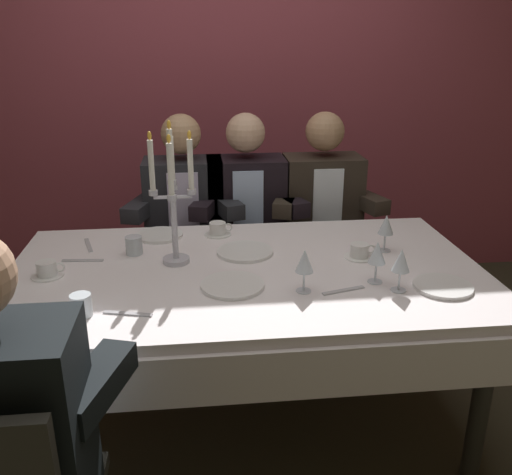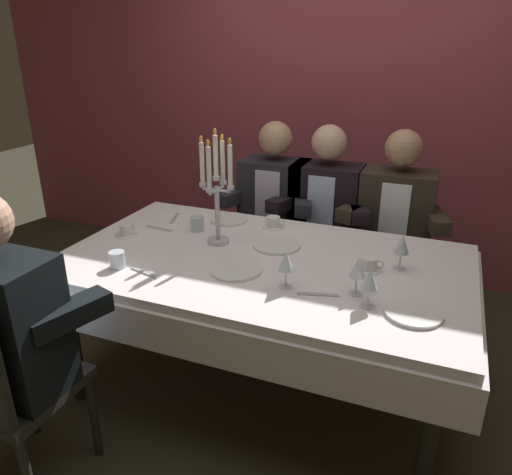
{
  "view_description": "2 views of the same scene",
  "coord_description": "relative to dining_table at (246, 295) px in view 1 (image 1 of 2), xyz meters",
  "views": [
    {
      "loc": [
        -0.18,
        -2.01,
        1.62
      ],
      "look_at": [
        0.03,
        -0.05,
        0.89
      ],
      "focal_mm": 38.46,
      "sensor_mm": 36.0,
      "label": 1
    },
    {
      "loc": [
        0.75,
        -1.96,
        1.71
      ],
      "look_at": [
        -0.02,
        -0.05,
        0.86
      ],
      "focal_mm": 34.12,
      "sensor_mm": 36.0,
      "label": 2
    }
  ],
  "objects": [
    {
      "name": "fork_0",
      "position": [
        -0.43,
        -0.34,
        0.12
      ],
      "size": [
        0.17,
        0.06,
        0.01
      ],
      "primitive_type": "cube",
      "rotation": [
        0.0,
        0.0,
        -0.25
      ],
      "color": "#B7B7BC",
      "rests_on": "dining_table"
    },
    {
      "name": "dining_table",
      "position": [
        0.0,
        0.0,
        0.0
      ],
      "size": [
        1.94,
        1.14,
        0.74
      ],
      "color": "white",
      "rests_on": "ground_plane"
    },
    {
      "name": "seated_diner_3",
      "position": [
        0.51,
        0.89,
        0.11
      ],
      "size": [
        0.63,
        0.48,
        1.24
      ],
      "color": "#282622",
      "rests_on": "ground_plane"
    },
    {
      "name": "dinner_plate_2",
      "position": [
        -0.37,
        0.41,
        0.13
      ],
      "size": [
        0.22,
        0.22,
        0.01
      ],
      "primitive_type": "cylinder",
      "color": "white",
      "rests_on": "dining_table"
    },
    {
      "name": "water_tumbler_1",
      "position": [
        -0.58,
        -0.33,
        0.16
      ],
      "size": [
        0.07,
        0.07,
        0.08
      ],
      "primitive_type": "cylinder",
      "color": "silver",
      "rests_on": "dining_table"
    },
    {
      "name": "coffee_cup_2",
      "position": [
        -0.09,
        0.41,
        0.15
      ],
      "size": [
        0.13,
        0.12,
        0.06
      ],
      "color": "white",
      "rests_on": "dining_table"
    },
    {
      "name": "wine_glass_2",
      "position": [
        0.48,
        -0.18,
        0.23
      ],
      "size": [
        0.07,
        0.07,
        0.16
      ],
      "color": "silver",
      "rests_on": "dining_table"
    },
    {
      "name": "wine_glass_1",
      "position": [
        0.54,
        -0.26,
        0.24
      ],
      "size": [
        0.07,
        0.07,
        0.16
      ],
      "color": "silver",
      "rests_on": "dining_table"
    },
    {
      "name": "dinner_plate_0",
      "position": [
        0.71,
        -0.26,
        0.13
      ],
      "size": [
        0.22,
        0.22,
        0.01
      ],
      "primitive_type": "cylinder",
      "color": "white",
      "rests_on": "dining_table"
    },
    {
      "name": "back_wall",
      "position": [
        0.0,
        1.66,
        0.73
      ],
      "size": [
        6.0,
        0.12,
        2.7
      ],
      "primitive_type": "cube",
      "color": "#9C404D",
      "rests_on": "ground_plane"
    },
    {
      "name": "fork_2",
      "position": [
        -0.67,
        0.15,
        0.12
      ],
      "size": [
        0.17,
        0.03,
        0.01
      ],
      "primitive_type": "cube",
      "rotation": [
        0.0,
        0.0,
        -0.09
      ],
      "color": "#B7B7BC",
      "rests_on": "dining_table"
    },
    {
      "name": "seated_diner_2",
      "position": [
        0.08,
        0.89,
        0.11
      ],
      "size": [
        0.63,
        0.48,
        1.24
      ],
      "color": "#282622",
      "rests_on": "ground_plane"
    },
    {
      "name": "ground_plane",
      "position": [
        0.0,
        0.0,
        -0.62
      ],
      "size": [
        12.0,
        12.0,
        0.0
      ],
      "primitive_type": "plane",
      "color": "#3A3727"
    },
    {
      "name": "coffee_cup_0",
      "position": [
        -0.77,
        0.01,
        0.15
      ],
      "size": [
        0.13,
        0.12,
        0.06
      ],
      "color": "white",
      "rests_on": "dining_table"
    },
    {
      "name": "wine_glass_3",
      "position": [
        0.19,
        -0.23,
        0.24
      ],
      "size": [
        0.07,
        0.07,
        0.16
      ],
      "color": "silver",
      "rests_on": "dining_table"
    },
    {
      "name": "candelabra",
      "position": [
        -0.28,
        0.09,
        0.39
      ],
      "size": [
        0.19,
        0.19,
        0.58
      ],
      "color": "silver",
      "rests_on": "dining_table"
    },
    {
      "name": "dinner_plate_3",
      "position": [
        -0.07,
        -0.17,
        0.13
      ],
      "size": [
        0.24,
        0.24,
        0.01
      ],
      "primitive_type": "cylinder",
      "color": "white",
      "rests_on": "dining_table"
    },
    {
      "name": "dinner_plate_1",
      "position": [
        0.01,
        0.16,
        0.13
      ],
      "size": [
        0.24,
        0.24,
        0.01
      ],
      "primitive_type": "cylinder",
      "color": "white",
      "rests_on": "dining_table"
    },
    {
      "name": "water_tumbler_0",
      "position": [
        -0.46,
        0.21,
        0.16
      ],
      "size": [
        0.07,
        0.07,
        0.08
      ],
      "primitive_type": "cylinder",
      "color": "silver",
      "rests_on": "dining_table"
    },
    {
      "name": "coffee_cup_1",
      "position": [
        0.48,
        0.06,
        0.15
      ],
      "size": [
        0.13,
        0.12,
        0.06
      ],
      "color": "white",
      "rests_on": "dining_table"
    },
    {
      "name": "wine_glass_0",
      "position": [
        0.61,
        0.12,
        0.24
      ],
      "size": [
        0.07,
        0.07,
        0.16
      ],
      "color": "silver",
      "rests_on": "dining_table"
    },
    {
      "name": "seated_diner_1",
      "position": [
        -0.26,
        0.89,
        0.11
      ],
      "size": [
        0.63,
        0.48,
        1.24
      ],
      "color": "#282622",
      "rests_on": "ground_plane"
    },
    {
      "name": "fork_1",
      "position": [
        -0.67,
        0.33,
        0.12
      ],
      "size": [
        0.07,
        0.17,
        0.01
      ],
      "primitive_type": "cube",
      "rotation": [
        0.0,
        0.0,
        1.86
      ],
      "color": "#B7B7BC",
      "rests_on": "dining_table"
    },
    {
      "name": "fork_3",
      "position": [
        0.34,
        -0.25,
        0.12
      ],
      "size": [
        0.17,
        0.06,
        0.01
      ],
      "primitive_type": "cube",
      "rotation": [
        0.0,
        0.0,
        0.27
      ],
      "color": "#B7B7BC",
      "rests_on": "dining_table"
    }
  ]
}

